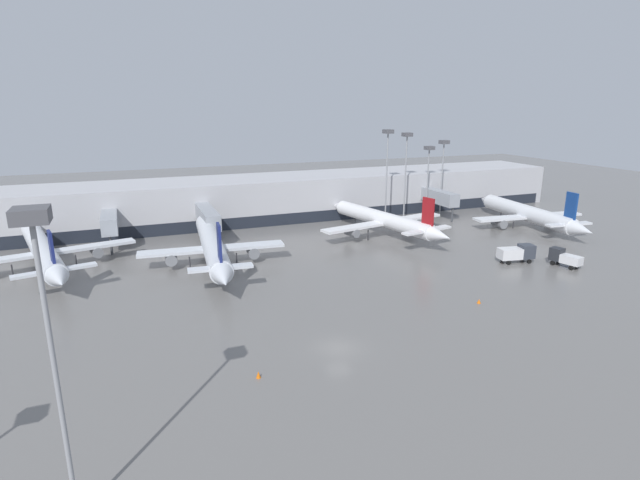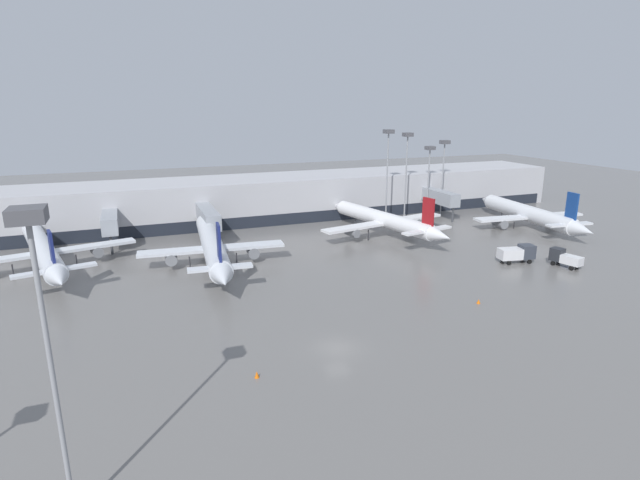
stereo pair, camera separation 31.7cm
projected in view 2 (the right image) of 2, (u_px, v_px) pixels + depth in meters
The scene contains 15 objects.
ground_plane at pixel (337, 348), 51.76m from camera, with size 320.00×320.00×0.00m, color slate.
terminal_building at pixel (224, 201), 106.19m from camera, with size 160.00×29.50×9.00m.
parked_jet_1 at pixel (212, 245), 77.65m from camera, with size 22.55×37.72×9.53m.
parked_jet_2 at pixel (385, 220), 94.33m from camera, with size 27.08×33.16×9.21m.
parked_jet_3 at pixel (529, 214), 102.00m from camera, with size 24.31×34.08×8.95m.
parked_jet_4 at pixel (43, 250), 75.14m from camera, with size 26.49×36.86×8.87m.
service_truck_0 at pixel (517, 253), 79.15m from camera, with size 5.96×3.12×2.85m.
service_truck_1 at pixel (565, 258), 77.21m from camera, with size 2.83×5.03×2.70m.
traffic_cone_1 at pixel (257, 374), 46.10m from camera, with size 0.45×0.45×0.67m.
traffic_cone_2 at pixel (479, 301), 63.25m from camera, with size 0.49×0.49×0.57m.
apron_light_mast_0 at pixel (38, 284), 26.67m from camera, with size 1.80×1.80×19.39m.
apron_light_mast_1 at pixel (407, 152), 105.97m from camera, with size 1.80×1.80×18.59m.
apron_light_mast_3 at pixel (429, 160), 109.76m from camera, with size 1.80×1.80×15.52m.
apron_light_mast_5 at pixel (388, 150), 102.16m from camera, with size 1.80×1.80×19.43m.
apron_light_mast_7 at pixel (444, 156), 110.78m from camera, with size 1.80×1.80×16.69m.
Camera 2 is at (-18.65, -43.11, 24.55)m, focal length 28.00 mm.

